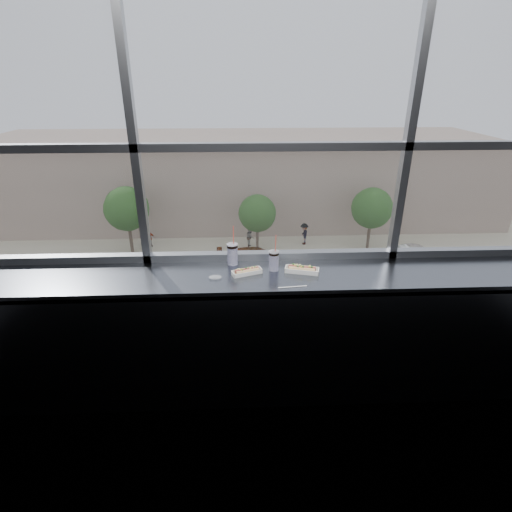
{
  "coord_description": "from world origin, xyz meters",
  "views": [
    {
      "loc": [
        -0.26,
        -1.47,
        2.47
      ],
      "look_at": [
        -0.14,
        1.23,
        1.25
      ],
      "focal_mm": 28.0,
      "sensor_mm": 36.0,
      "label": 1
    }
  ],
  "objects_px": {
    "hotdog_tray_left": "(247,271)",
    "pedestrian_b": "(250,235)",
    "car_near_c": "(238,318)",
    "car_near_e": "(460,311)",
    "car_near_d": "(399,313)",
    "soda_cup_left": "(232,253)",
    "car_far_b": "(257,257)",
    "hotdog_tray_right": "(302,269)",
    "car_far_a": "(127,261)",
    "tree_center": "(257,213)",
    "pedestrian_a": "(149,236)",
    "loose_straw": "(293,287)",
    "car_near_b": "(130,322)",
    "pedestrian_c": "(304,232)",
    "car_far_c": "(419,254)",
    "wrapper": "(215,277)",
    "tree_right": "(372,208)",
    "tree_left": "(127,209)",
    "soda_cup_right": "(274,260)"
  },
  "relations": [
    {
      "from": "soda_cup_left",
      "to": "car_far_b",
      "type": "relative_size",
      "value": 0.05
    },
    {
      "from": "hotdog_tray_left",
      "to": "soda_cup_left",
      "type": "height_order",
      "value": "soda_cup_left"
    },
    {
      "from": "soda_cup_left",
      "to": "car_near_d",
      "type": "relative_size",
      "value": 0.05
    },
    {
      "from": "car_near_d",
      "to": "car_far_a",
      "type": "bearing_deg",
      "value": 65.46
    },
    {
      "from": "loose_straw",
      "to": "tree_right",
      "type": "distance_m",
      "value": 31.55
    },
    {
      "from": "car_far_a",
      "to": "tree_center",
      "type": "bearing_deg",
      "value": -74.95
    },
    {
      "from": "loose_straw",
      "to": "car_near_b",
      "type": "relative_size",
      "value": 0.04
    },
    {
      "from": "hotdog_tray_right",
      "to": "car_far_c",
      "type": "xyz_separation_m",
      "value": [
        13.07,
        24.26,
        -10.95
      ]
    },
    {
      "from": "hotdog_tray_right",
      "to": "pedestrian_a",
      "type": "xyz_separation_m",
      "value": [
        -8.16,
        29.3,
        -11.11
      ]
    },
    {
      "from": "pedestrian_c",
      "to": "tree_right",
      "type": "relative_size",
      "value": 0.43
    },
    {
      "from": "car_far_c",
      "to": "loose_straw",
      "type": "bearing_deg",
      "value": 144.41
    },
    {
      "from": "hotdog_tray_left",
      "to": "hotdog_tray_right",
      "type": "relative_size",
      "value": 0.89
    },
    {
      "from": "tree_center",
      "to": "car_far_b",
      "type": "bearing_deg",
      "value": -93.15
    },
    {
      "from": "car_near_e",
      "to": "car_near_b",
      "type": "distance_m",
      "value": 18.71
    },
    {
      "from": "loose_straw",
      "to": "car_far_c",
      "type": "bearing_deg",
      "value": 55.84
    },
    {
      "from": "car_near_c",
      "to": "tree_right",
      "type": "relative_size",
      "value": 1.17
    },
    {
      "from": "tree_left",
      "to": "tree_right",
      "type": "height_order",
      "value": "tree_left"
    },
    {
      "from": "car_near_e",
      "to": "pedestrian_c",
      "type": "height_order",
      "value": "pedestrian_c"
    },
    {
      "from": "car_near_c",
      "to": "car_near_e",
      "type": "bearing_deg",
      "value": -93.31
    },
    {
      "from": "hotdog_tray_right",
      "to": "car_near_c",
      "type": "xyz_separation_m",
      "value": [
        -0.67,
        16.26,
        -11.04
      ]
    },
    {
      "from": "car_near_e",
      "to": "pedestrian_c",
      "type": "relative_size",
      "value": 2.97
    },
    {
      "from": "hotdog_tray_left",
      "to": "pedestrian_c",
      "type": "relative_size",
      "value": 0.11
    },
    {
      "from": "soda_cup_left",
      "to": "tree_left",
      "type": "xyz_separation_m",
      "value": [
        -8.91,
        28.09,
        -8.4
      ]
    },
    {
      "from": "loose_straw",
      "to": "car_far_a",
      "type": "xyz_separation_m",
      "value": [
        -8.69,
        24.5,
        -11.06
      ]
    },
    {
      "from": "pedestrian_b",
      "to": "loose_straw",
      "type": "bearing_deg",
      "value": 178.91
    },
    {
      "from": "car_far_b",
      "to": "pedestrian_b",
      "type": "xyz_separation_m",
      "value": [
        -0.33,
        4.72,
        -0.1
      ]
    },
    {
      "from": "car_near_c",
      "to": "car_far_a",
      "type": "bearing_deg",
      "value": 42.14
    },
    {
      "from": "pedestrian_a",
      "to": "car_near_c",
      "type": "bearing_deg",
      "value": 119.88
    },
    {
      "from": "car_near_c",
      "to": "tree_right",
      "type": "bearing_deg",
      "value": -46.08
    },
    {
      "from": "car_far_c",
      "to": "tree_right",
      "type": "xyz_separation_m",
      "value": [
        -2.64,
        4.0,
        2.4
      ]
    },
    {
      "from": "pedestrian_a",
      "to": "tree_center",
      "type": "bearing_deg",
      "value": 173.54
    },
    {
      "from": "hotdog_tray_left",
      "to": "car_near_c",
      "type": "bearing_deg",
      "value": 71.33
    },
    {
      "from": "tree_left",
      "to": "pedestrian_c",
      "type": "bearing_deg",
      "value": 4.2
    },
    {
      "from": "hotdog_tray_left",
      "to": "car_near_e",
      "type": "distance_m",
      "value": 23.24
    },
    {
      "from": "car_far_b",
      "to": "loose_straw",
      "type": "bearing_deg",
      "value": 174.91
    },
    {
      "from": "pedestrian_c",
      "to": "tree_center",
      "type": "height_order",
      "value": "tree_center"
    },
    {
      "from": "car_near_d",
      "to": "car_far_c",
      "type": "xyz_separation_m",
      "value": [
        4.55,
        8.0,
        -0.01
      ]
    },
    {
      "from": "soda_cup_right",
      "to": "car_near_b",
      "type": "distance_m",
      "value": 20.72
    },
    {
      "from": "car_near_c",
      "to": "car_near_d",
      "type": "relative_size",
      "value": 0.92
    },
    {
      "from": "car_far_c",
      "to": "hotdog_tray_left",
      "type": "bearing_deg",
      "value": 143.61
    },
    {
      "from": "pedestrian_a",
      "to": "pedestrian_b",
      "type": "height_order",
      "value": "pedestrian_b"
    },
    {
      "from": "hotdog_tray_left",
      "to": "pedestrian_a",
      "type": "relative_size",
      "value": 0.12
    },
    {
      "from": "hotdog_tray_left",
      "to": "tree_center",
      "type": "bearing_deg",
      "value": 67.58
    },
    {
      "from": "hotdog_tray_left",
      "to": "pedestrian_b",
      "type": "relative_size",
      "value": 0.11
    },
    {
      "from": "car_near_e",
      "to": "car_far_c",
      "type": "bearing_deg",
      "value": -8.41
    },
    {
      "from": "wrapper",
      "to": "car_far_a",
      "type": "relative_size",
      "value": 0.02
    },
    {
      "from": "wrapper",
      "to": "hotdog_tray_right",
      "type": "bearing_deg",
      "value": 6.33
    },
    {
      "from": "soda_cup_left",
      "to": "car_far_b",
      "type": "height_order",
      "value": "soda_cup_left"
    },
    {
      "from": "car_far_b",
      "to": "tree_right",
      "type": "bearing_deg",
      "value": -70.5
    },
    {
      "from": "car_far_a",
      "to": "tree_center",
      "type": "xyz_separation_m",
      "value": [
        9.8,
        4.0,
        2.23
      ]
    }
  ]
}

